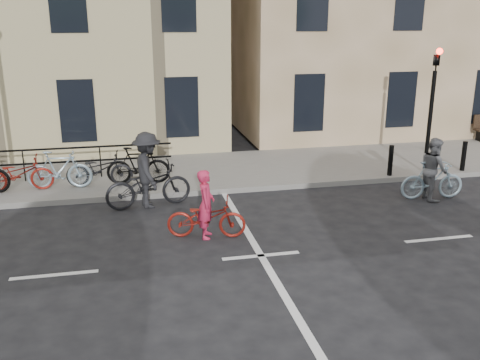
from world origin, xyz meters
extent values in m
plane|color=black|center=(0.00, 0.00, 0.00)|extent=(120.00, 120.00, 0.00)
cube|color=slate|center=(-4.00, 6.00, 0.07)|extent=(46.00, 4.00, 0.15)
cylinder|color=black|center=(6.20, 4.35, 1.65)|extent=(0.12, 0.12, 3.00)
imported|color=black|center=(6.20, 4.35, 3.60)|extent=(0.15, 0.18, 0.90)
sphere|color=#FF0C05|center=(6.20, 4.23, 3.70)|extent=(0.18, 0.18, 0.18)
cylinder|color=black|center=(5.00, 4.25, 0.60)|extent=(0.14, 0.14, 0.90)
cylinder|color=black|center=(7.40, 4.25, 0.60)|extent=(0.14, 0.14, 0.90)
cube|color=black|center=(10.40, 7.65, 0.35)|extent=(0.06, 0.38, 0.40)
cube|color=black|center=(-4.88, 5.90, 0.62)|extent=(7.25, 0.04, 0.95)
imported|color=maroon|center=(-5.40, 5.00, 0.62)|extent=(1.80, 0.63, 0.95)
imported|color=#8DA8B9|center=(-4.35, 5.00, 0.68)|extent=(1.75, 0.49, 1.05)
imported|color=black|center=(-3.30, 5.00, 0.62)|extent=(1.80, 0.63, 0.95)
imported|color=black|center=(-2.25, 5.00, 0.68)|extent=(1.75, 0.49, 1.05)
imported|color=maroon|center=(-0.93, 1.20, 0.45)|extent=(1.81, 0.97, 0.90)
imported|color=#BF2147|center=(-0.93, 1.20, 0.76)|extent=(0.48, 0.62, 1.53)
imported|color=#8DA8B9|center=(5.28, 2.47, 0.51)|extent=(1.74, 0.64, 1.03)
imported|color=#5B5B60|center=(5.28, 2.47, 0.83)|extent=(0.70, 0.86, 1.65)
imported|color=black|center=(-2.06, 3.45, 0.57)|extent=(2.26, 1.11, 1.14)
imported|color=black|center=(-2.06, 3.45, 0.96)|extent=(0.91, 1.35, 1.93)
camera|label=1|loc=(-2.51, -9.57, 4.67)|focal=40.00mm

